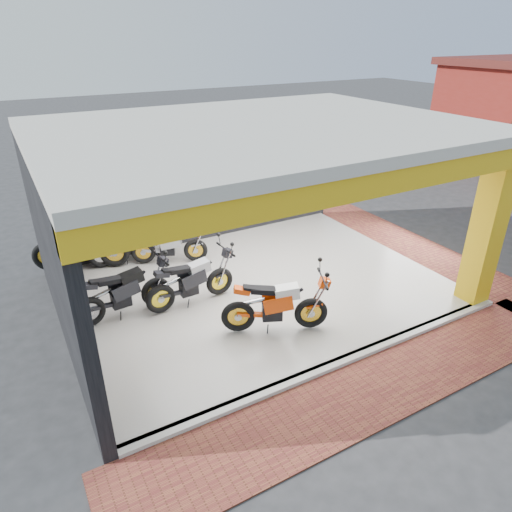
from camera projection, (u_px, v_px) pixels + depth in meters
The scene contains 17 objects.
ground at pixel (310, 334), 8.91m from camera, with size 80.00×80.00×0.00m, color #2D2D30.
showroom_floor at pixel (259, 287), 10.45m from camera, with size 8.00×6.00×0.10m, color white.
showroom_ceiling at pixel (259, 129), 8.87m from camera, with size 8.40×6.40×0.20m, color beige.
back_wall at pixel (201, 180), 12.11m from camera, with size 8.20×0.20×3.50m, color black.
left_wall at pixel (54, 260), 7.89m from camera, with size 0.20×6.20×3.50m, color black.
corner_column at pixel (488, 227), 9.20m from camera, with size 0.50×0.50×3.50m, color gold.
header_beam_front at pixel (361, 184), 6.67m from camera, with size 8.40×0.30×0.40m, color gold.
header_beam_right at pixel (406, 126), 10.77m from camera, with size 0.30×6.40×0.40m, color gold.
floor_kerb at pixel (343, 361), 8.09m from camera, with size 8.00×0.20×0.10m, color white.
paver_front at pixel (374, 390), 7.50m from camera, with size 9.00×1.40×0.03m, color brown.
paver_right at pixel (410, 245), 12.58m from camera, with size 1.40×7.00×0.03m, color brown.
moto_hero at pixel (312, 299), 8.62m from camera, with size 2.16×0.80×1.32m, color #FF480A, non-canonical shape.
moto_row_a at pixel (219, 269), 9.75m from camera, with size 2.09×0.77×1.28m, color black, non-canonical shape.
moto_row_b at pixel (154, 279), 9.36m from camera, with size 2.12×0.78×1.29m, color black, non-canonical shape.
moto_row_c at pixel (195, 240), 11.21m from camera, with size 1.98×0.73×1.21m, color #A4A7AC, non-canonical shape.
moto_row_d at pixel (157, 232), 11.50m from camera, with size 2.18×0.81×1.33m, color #B1121B, non-canonical shape.
moto_row_e at pixel (112, 240), 10.90m from camera, with size 2.39×0.89×1.46m, color #B0B3B8, non-canonical shape.
Camera 1 is at (-4.52, -5.85, 5.31)m, focal length 32.00 mm.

